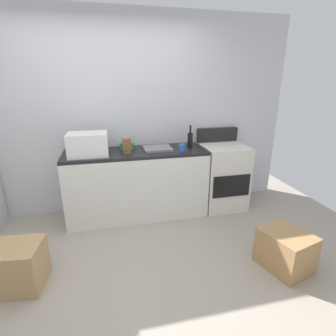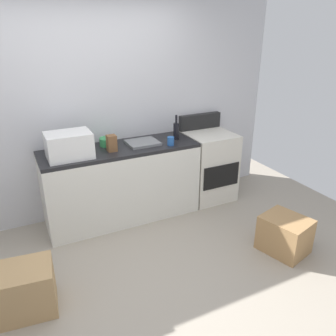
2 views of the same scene
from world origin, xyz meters
name	(u,v)px [view 1 (image 1 of 2)]	position (x,y,z in m)	size (l,w,h in m)	color
ground_plane	(122,278)	(0.00, 0.00, 0.00)	(6.00, 6.00, 0.00)	#9E9384
wall_back	(109,116)	(0.00, 1.55, 1.30)	(5.00, 0.10, 2.60)	silver
kitchen_counter	(137,184)	(0.30, 1.20, 0.45)	(1.80, 0.60, 0.90)	silver
stove_oven	(222,175)	(1.52, 1.21, 0.47)	(0.60, 0.61, 1.10)	silver
microwave	(88,144)	(-0.27, 1.12, 1.04)	(0.46, 0.34, 0.27)	white
sink_basin	(157,148)	(0.58, 1.20, 0.92)	(0.36, 0.32, 0.03)	slate
wine_bottle	(190,140)	(1.02, 1.19, 1.01)	(0.07, 0.07, 0.30)	black
coffee_mug	(182,148)	(0.86, 1.01, 0.95)	(0.08, 0.08, 0.10)	#2659A5
knife_block	(127,146)	(0.19, 1.12, 0.99)	(0.10, 0.10, 0.18)	brown
mixing_bowl	(127,145)	(0.20, 1.33, 0.95)	(0.19, 0.19, 0.09)	#338C4C
cardboard_box_large	(285,250)	(1.57, -0.20, 0.19)	(0.38, 0.45, 0.38)	#A37A4C
cardboard_box_medium	(12,267)	(-0.94, 0.12, 0.20)	(0.52, 0.38, 0.41)	tan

